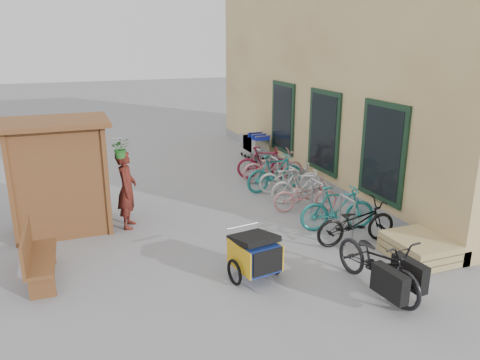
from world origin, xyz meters
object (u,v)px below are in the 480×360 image
object	(u,v)px
pallet_stack	(419,248)
bike_3	(302,187)
child_trailer	(255,253)
bike_0	(356,222)
kiosk	(54,161)
bike_4	(290,177)
bike_2	(305,195)
shopping_carts	(254,143)
cargo_bike	(379,263)
bike_6	(273,166)
bike_7	(264,163)
bike_5	(275,173)
bench	(36,255)
person_kiosk	(127,189)
bike_1	(337,208)

from	to	relation	value
pallet_stack	bike_3	bearing A→B (deg)	100.22
child_trailer	bike_0	world-z (taller)	bike_0
kiosk	bike_0	size ratio (longest dim) A/B	1.43
bike_4	bike_2	bearing A→B (deg)	-174.85
child_trailer	bike_4	distance (m)	4.80
shopping_carts	cargo_bike	xyz separation A→B (m)	(-1.45, -8.79, -0.06)
bike_6	shopping_carts	bearing A→B (deg)	-2.19
child_trailer	bike_7	xyz separation A→B (m)	(2.56, 5.42, 0.01)
bike_5	bike_6	bearing A→B (deg)	-26.20
shopping_carts	bike_0	world-z (taller)	shopping_carts
kiosk	bike_5	distance (m)	5.63
child_trailer	bike_5	xyz separation A→B (m)	(2.37, 4.28, 0.03)
bench	bike_2	world-z (taller)	bench
person_kiosk	bike_2	size ratio (longest dim) A/B	1.12
child_trailer	bike_1	size ratio (longest dim) A/B	0.90
bench	kiosk	bearing A→B (deg)	81.46
bench	bike_7	xyz separation A→B (m)	(6.07, 4.21, -0.00)
bike_6	bike_7	xyz separation A→B (m)	(-0.10, 0.39, 0.02)
shopping_carts	bike_7	distance (m)	2.34
pallet_stack	bike_6	world-z (taller)	bike_6
pallet_stack	bike_4	xyz separation A→B (m)	(-0.51, 4.39, 0.23)
bike_0	bike_7	xyz separation A→B (m)	(0.11, 4.82, 0.03)
bike_2	bike_6	world-z (taller)	bike_6
kiosk	person_kiosk	world-z (taller)	kiosk
bike_1	bike_7	size ratio (longest dim) A/B	1.02
bike_0	bike_3	xyz separation A→B (m)	(0.09, 2.48, -0.00)
bike_2	shopping_carts	bearing A→B (deg)	5.59
shopping_carts	bike_5	distance (m)	3.49
pallet_stack	person_kiosk	xyz separation A→B (m)	(-4.88, 3.54, 0.65)
kiosk	pallet_stack	xyz separation A→B (m)	(6.28, -3.87, -1.34)
child_trailer	person_kiosk	bearing A→B (deg)	109.59
shopping_carts	bike_2	bearing A→B (deg)	-98.83
child_trailer	bike_2	world-z (taller)	child_trailer
person_kiosk	child_trailer	bearing A→B (deg)	-134.48
bike_3	bike_7	xyz separation A→B (m)	(0.02, 2.34, 0.03)
shopping_carts	bike_4	world-z (taller)	shopping_carts
person_kiosk	bike_1	bearing A→B (deg)	-96.15
bench	cargo_bike	distance (m)	5.72
person_kiosk	bike_3	distance (m)	4.27
kiosk	child_trailer	bearing A→B (deg)	-48.13
bike_5	kiosk	bearing A→B (deg)	93.44
bike_2	bike_7	bearing A→B (deg)	10.79
bike_0	kiosk	bearing A→B (deg)	65.53
bench	bike_2	size ratio (longest dim) A/B	0.98
bench	bike_1	xyz separation A→B (m)	(5.98, 0.13, 0.01)
person_kiosk	bike_5	bearing A→B (deg)	-57.18
bench	bike_6	xyz separation A→B (m)	(6.17, 3.82, -0.02)
cargo_bike	person_kiosk	xyz separation A→B (m)	(-3.43, 4.23, 0.36)
bike_2	bike_7	distance (m)	2.83
bike_3	bike_7	world-z (taller)	bike_7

